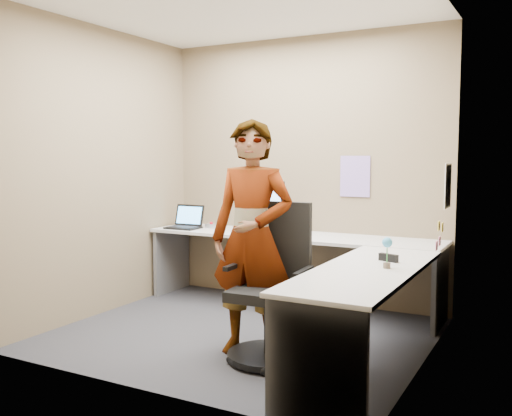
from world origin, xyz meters
The scene contains 21 objects.
ground centered at (0.00, 0.00, 0.00)m, with size 3.00×3.00×0.00m, color #222227.
wall_back centered at (0.00, 1.30, 1.35)m, with size 3.00×3.00×0.00m, color brown.
wall_right centered at (1.50, 0.00, 1.35)m, with size 2.70×2.70×0.00m, color brown.
wall_left centered at (-1.50, 0.00, 1.35)m, with size 2.70×2.70×0.00m, color brown.
ceiling centered at (0.00, 0.00, 2.70)m, with size 3.00×3.00×0.00m, color white.
desk centered at (0.44, 0.39, 0.59)m, with size 2.98×2.58×0.73m.
paper_ream centered at (-0.28, 0.89, 0.76)m, with size 0.30×0.22×0.06m, color red.
monitor centered at (-0.28, 0.91, 1.06)m, with size 0.49×0.15×0.46m.
laptop centered at (-1.19, 0.89, 0.79)m, with size 0.35×0.29×0.24m.
trackball_mouse centered at (-0.94, 1.02, 0.76)m, with size 0.12×0.08×0.07m.
origami centered at (-0.42, 0.81, 0.76)m, with size 0.10×0.10×0.06m, color white.
stapler centered at (1.24, 0.01, 0.76)m, with size 0.15×0.04×0.06m, color black.
flower centered at (1.30, -0.25, 0.87)m, with size 0.07×0.07×0.22m.
calendar_purple centered at (0.55, 1.29, 1.30)m, with size 0.30×0.01×0.40m, color #846BB7.
calendar_white centered at (1.49, 0.90, 1.25)m, with size 0.01×0.28×0.38m, color white.
sticky_note_a centered at (1.49, 0.55, 0.95)m, with size 0.01×0.07×0.07m, color #F2E059.
sticky_note_b centered at (1.49, 0.60, 0.82)m, with size 0.01×0.07×0.07m, color pink.
sticky_note_c centered at (1.49, 0.48, 0.80)m, with size 0.01×0.07×0.07m, color pink.
sticky_note_d centered at (1.49, 0.70, 0.92)m, with size 0.01×0.07×0.07m, color #F2E059.
office_chair centered at (0.49, -0.39, 0.47)m, with size 0.60×0.60×1.14m.
person centered at (0.30, -0.37, 0.89)m, with size 0.65×0.42×1.77m, color #999399.
Camera 1 is at (2.33, -4.08, 1.51)m, focal length 40.00 mm.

